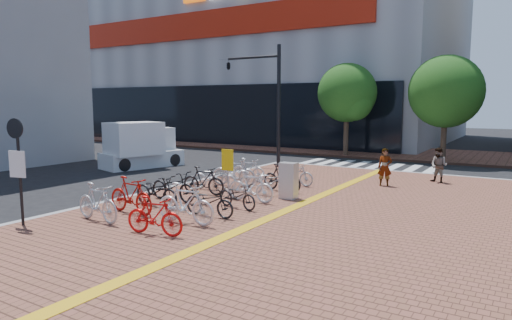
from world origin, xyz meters
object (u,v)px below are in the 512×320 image
Objects in this scene: bike_3 at (173,186)px; bike_6 at (234,172)px; bike_10 at (210,202)px; bike_15 at (296,175)px; bike_13 at (271,181)px; bike_1 at (131,195)px; box_truck at (141,146)px; bike_4 at (203,180)px; bike_2 at (157,191)px; bike_8 at (154,216)px; bike_9 at (185,204)px; notice_sign at (18,158)px; bike_7 at (249,170)px; pedestrian_a at (385,167)px; yellow_sign at (228,164)px; bike_0 at (97,203)px; bike_5 at (214,177)px; traffic_light_pole at (255,84)px; utility_box at (289,181)px; bike_12 at (251,186)px; bike_14 at (282,178)px; bike_11 at (238,196)px; pedestrian_b at (439,165)px.

bike_6 reaches higher than bike_3.
bike_6 is 5.05m from bike_10.
bike_13 is at bearing -179.68° from bike_15.
box_truck reaches higher than bike_1.
bike_2 is at bearing 171.61° from bike_4.
bike_9 is at bearing -7.59° from bike_8.
bike_7 is at bearing 80.79° from notice_sign.
bike_2 is at bearing -141.34° from pedestrian_a.
bike_15 is at bearing 73.53° from yellow_sign.
bike_0 is 3.26m from bike_3.
bike_4 is at bearing -178.91° from bike_5.
traffic_light_pole is at bearing 17.82° from bike_3.
bike_0 is at bearing 131.65° from bike_10.
bike_6 is 8.35m from notice_sign.
yellow_sign is (1.13, -0.02, 0.69)m from bike_4.
utility_box is 11.83m from box_truck.
bike_15 is (2.33, 4.84, -0.06)m from bike_3.
bike_12 reaches higher than bike_13.
bike_14 is at bearing -50.32° from traffic_light_pole.
bike_12 is 1.16× the size of bike_15.
bike_0 is 1.19m from bike_1.
bike_5 is 1.10× the size of bike_14.
bike_8 reaches higher than bike_5.
bike_0 is 8.04m from bike_7.
traffic_light_pole is at bearing 129.46° from utility_box.
pedestrian_a is (3.05, 10.14, 0.27)m from bike_8.
bike_3 is at bearing -143.01° from utility_box.
bike_1 reaches higher than bike_4.
bike_2 is 1.03× the size of bike_6.
traffic_light_pole reaches higher than bike_5.
bike_0 is 6.30m from bike_13.
bike_7 is 0.93× the size of bike_12.
bike_10 is 1.08× the size of bike_11.
bike_7 is 3.27m from bike_13.
notice_sign is at bearing 151.89° from bike_11.
bike_10 is at bearing -35.28° from box_truck.
bike_4 is 9.20m from traffic_light_pole.
bike_1 is at bearing 50.63° from bike_8.
bike_10 is at bearing -172.35° from bike_14.
bike_5 is 2.62m from bike_12.
bike_4 is at bearing 3.06° from bike_1.
bike_11 is at bearing -149.99° from bike_7.
traffic_light_pole is at bearing 24.72° from bike_13.
notice_sign is (-4.01, -4.86, 1.46)m from bike_11.
pedestrian_b is (7.20, 6.35, 0.24)m from bike_5.
bike_11 is at bearing 170.72° from bike_13.
pedestrian_a is at bearing -61.86° from bike_15.
bike_15 is 10.29m from notice_sign.
bike_12 is 0.39× the size of box_truck.
bike_2 is at bearing -75.98° from traffic_light_pole.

